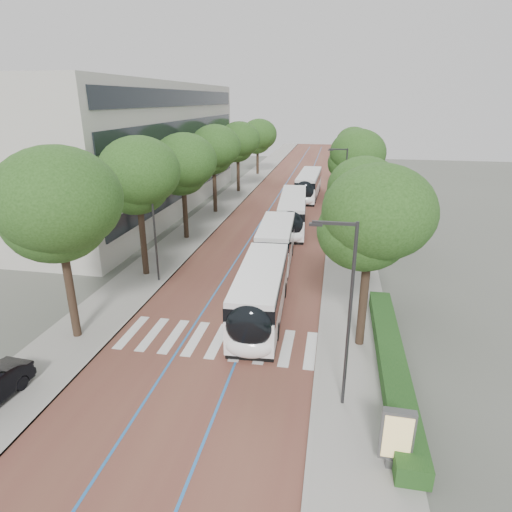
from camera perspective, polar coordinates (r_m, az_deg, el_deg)
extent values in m
plane|color=#51544C|center=(22.91, -6.27, -12.42)|extent=(160.00, 160.00, 0.00)
cube|color=brown|center=(59.97, 4.73, 8.30)|extent=(11.00, 140.00, 0.02)
cube|color=gray|center=(61.15, -2.35, 8.64)|extent=(4.00, 140.00, 0.12)
cube|color=gray|center=(59.68, 11.97, 7.93)|extent=(4.00, 140.00, 0.12)
cube|color=gray|center=(60.76, -0.59, 8.58)|extent=(0.20, 140.00, 0.14)
cube|color=gray|center=(59.66, 10.13, 8.05)|extent=(0.20, 140.00, 0.14)
cube|color=silver|center=(25.33, -16.23, -9.68)|extent=(0.55, 3.60, 0.01)
cube|color=silver|center=(24.83, -13.60, -10.07)|extent=(0.55, 3.60, 0.01)
cube|color=silver|center=(24.38, -10.87, -10.44)|extent=(0.55, 3.60, 0.01)
cube|color=silver|center=(23.99, -8.03, -10.81)|extent=(0.55, 3.60, 0.01)
cube|color=silver|center=(23.65, -5.10, -11.16)|extent=(0.55, 3.60, 0.01)
cube|color=silver|center=(23.38, -2.09, -11.48)|extent=(0.55, 3.60, 0.01)
cube|color=silver|center=(23.18, 0.99, -11.79)|extent=(0.55, 3.60, 0.01)
cube|color=silver|center=(23.04, 4.13, -12.06)|extent=(0.55, 3.60, 0.01)
cube|color=silver|center=(22.96, 7.30, -12.30)|extent=(0.55, 3.60, 0.01)
cube|color=#2261AA|center=(60.14, 3.20, 8.39)|extent=(0.12, 126.00, 0.01)
cube|color=#2261AA|center=(59.83, 6.27, 8.24)|extent=(0.12, 126.00, 0.01)
cube|color=#A6A49A|center=(53.17, -18.59, 13.47)|extent=(18.00, 40.00, 14.00)
cube|color=black|center=(50.07, -8.83, 9.26)|extent=(0.12, 38.00, 1.60)
cube|color=black|center=(49.57, -9.03, 12.89)|extent=(0.12, 38.00, 1.60)
cube|color=black|center=(49.28, -9.24, 16.58)|extent=(0.12, 38.00, 1.60)
cube|color=black|center=(49.20, -9.45, 20.06)|extent=(0.12, 38.00, 1.60)
cube|color=#184016|center=(22.07, 17.60, -13.13)|extent=(1.20, 14.00, 0.80)
cylinder|color=#2F2F32|center=(17.46, 12.34, -8.27)|extent=(0.14, 0.14, 8.00)
cube|color=#2F2F32|center=(15.98, 10.50, 4.31)|extent=(1.70, 0.12, 0.12)
cube|color=#2F2F32|center=(16.01, 7.98, 4.19)|extent=(0.50, 0.20, 0.10)
cylinder|color=#2F2F32|center=(41.22, 11.70, 8.34)|extent=(0.14, 0.14, 8.00)
cube|color=#2F2F32|center=(40.62, 10.94, 13.80)|extent=(1.70, 0.12, 0.12)
cube|color=#2F2F32|center=(40.63, 9.92, 13.75)|extent=(0.50, 0.20, 0.10)
cylinder|color=#2F2F32|center=(30.13, -13.41, 3.88)|extent=(0.14, 0.14, 8.00)
cylinder|color=black|center=(24.77, -23.43, -4.80)|extent=(0.44, 0.44, 5.07)
ellipsoid|color=#1E4115|center=(23.34, -24.99, 5.54)|extent=(6.11, 6.11, 5.19)
cylinder|color=black|center=(32.03, -14.78, 1.74)|extent=(0.44, 0.44, 5.05)
ellipsoid|color=#1E4115|center=(30.94, -15.54, 9.83)|extent=(5.55, 5.55, 4.72)
cylinder|color=black|center=(40.04, -9.41, 5.54)|extent=(0.44, 0.44, 4.70)
ellipsoid|color=#1E4115|center=(39.20, -9.77, 11.59)|extent=(5.67, 5.67, 4.82)
cylinder|color=black|center=(49.29, -5.51, 8.55)|extent=(0.44, 0.44, 4.85)
ellipsoid|color=#1E4115|center=(48.60, -5.69, 13.64)|extent=(5.55, 5.55, 4.72)
cylinder|color=black|center=(60.74, -2.39, 10.74)|extent=(0.44, 0.44, 4.66)
ellipsoid|color=#1E4115|center=(60.19, -2.45, 14.72)|extent=(5.57, 5.57, 4.74)
cylinder|color=black|center=(75.29, 0.21, 12.47)|extent=(0.44, 0.44, 4.34)
ellipsoid|color=#1E4115|center=(74.87, 0.21, 15.46)|extent=(6.00, 6.00, 5.10)
cylinder|color=black|center=(22.74, 14.06, -6.29)|extent=(0.44, 0.44, 4.79)
ellipsoid|color=#1E4115|center=(21.21, 15.05, 4.31)|extent=(5.33, 5.33, 4.53)
cylinder|color=black|center=(34.05, 13.07, 2.01)|extent=(0.44, 0.44, 3.96)
ellipsoid|color=#1E4115|center=(33.13, 13.56, 7.94)|extent=(5.37, 5.37, 4.57)
cylinder|color=black|center=(47.49, 12.59, 7.55)|extent=(0.44, 0.44, 4.59)
ellipsoid|color=#1E4115|center=(46.79, 12.98, 12.54)|extent=(5.76, 5.76, 4.89)
cylinder|color=black|center=(63.23, 12.25, 10.55)|extent=(0.44, 0.44, 4.37)
ellipsoid|color=#1E4115|center=(62.72, 12.53, 14.12)|extent=(4.75, 4.75, 4.04)
cylinder|color=black|center=(29.70, 1.90, -0.57)|extent=(2.34, 1.01, 2.30)
cube|color=white|center=(25.22, 0.64, -5.77)|extent=(2.93, 9.47, 1.82)
cube|color=black|center=(24.74, 0.65, -3.39)|extent=(2.97, 9.28, 0.97)
cube|color=silver|center=(24.49, 0.66, -2.02)|extent=(2.88, 9.28, 0.31)
cube|color=black|center=(25.71, 0.63, -7.95)|extent=(2.87, 9.09, 0.35)
cube|color=white|center=(33.91, 2.67, 1.18)|extent=(2.86, 7.85, 1.82)
cube|color=black|center=(33.56, 2.70, 3.02)|extent=(2.89, 7.70, 0.97)
cube|color=silver|center=(33.38, 2.72, 4.07)|extent=(2.80, 7.69, 0.31)
cube|color=black|center=(34.28, 2.64, -0.54)|extent=(2.79, 7.54, 0.35)
ellipsoid|color=black|center=(20.90, -0.95, -9.33)|extent=(2.40, 1.21, 2.28)
ellipsoid|color=white|center=(21.44, -0.95, -12.05)|extent=(2.39, 1.11, 1.14)
cylinder|color=black|center=(23.74, -2.82, -9.64)|extent=(0.35, 1.01, 1.00)
cylinder|color=black|center=(23.47, 2.70, -10.02)|extent=(0.35, 1.01, 1.00)
cylinder|color=black|center=(35.84, 1.10, 0.97)|extent=(0.35, 1.01, 1.00)
cylinder|color=black|center=(35.66, 4.71, 0.81)|extent=(0.35, 1.01, 1.00)
cylinder|color=black|center=(28.44, -0.84, -4.32)|extent=(0.35, 1.01, 1.00)
cylinder|color=black|center=(28.22, 3.72, -4.57)|extent=(0.35, 1.01, 1.00)
cube|color=white|center=(43.67, 4.89, 5.48)|extent=(3.32, 12.14, 1.82)
cube|color=black|center=(43.39, 4.93, 6.94)|extent=(3.34, 11.91, 0.97)
cube|color=silver|center=(43.25, 4.96, 7.76)|extent=(3.25, 11.90, 0.31)
cube|color=black|center=(43.95, 4.85, 4.11)|extent=(3.23, 11.66, 0.35)
ellipsoid|color=black|center=(37.83, 4.61, 4.34)|extent=(2.42, 1.26, 2.28)
ellipsoid|color=white|center=(38.11, 4.55, 2.67)|extent=(2.41, 1.16, 1.14)
cylinder|color=black|center=(40.46, 3.07, 3.21)|extent=(0.37, 1.02, 1.00)
cylinder|color=black|center=(40.39, 6.28, 3.09)|extent=(0.37, 1.02, 1.00)
cylinder|color=black|center=(47.58, 3.66, 5.80)|extent=(0.37, 1.02, 1.00)
cylinder|color=black|center=(47.52, 6.40, 5.69)|extent=(0.37, 1.02, 1.00)
cube|color=white|center=(57.98, 7.04, 9.07)|extent=(2.75, 12.05, 1.82)
cube|color=black|center=(57.78, 7.09, 10.18)|extent=(2.78, 11.81, 0.97)
cube|color=silver|center=(57.67, 7.11, 10.81)|extent=(2.69, 11.81, 0.31)
cube|color=black|center=(58.20, 6.99, 8.02)|extent=(2.69, 11.57, 0.35)
ellipsoid|color=black|center=(52.12, 6.49, 8.68)|extent=(2.37, 1.15, 2.28)
ellipsoid|color=white|center=(52.31, 6.44, 7.44)|extent=(2.37, 1.05, 1.14)
cylinder|color=black|center=(54.73, 5.48, 7.66)|extent=(0.32, 1.01, 1.00)
cylinder|color=black|center=(54.54, 7.85, 7.52)|extent=(0.32, 1.01, 1.00)
cylinder|color=black|center=(61.94, 6.27, 9.10)|extent=(0.32, 1.01, 1.00)
cylinder|color=black|center=(61.77, 8.38, 8.97)|extent=(0.32, 1.01, 1.00)
cube|color=#59595B|center=(17.42, 17.82, -24.58)|extent=(0.53, 0.45, 0.35)
cube|color=#59595B|center=(16.63, 18.28, -21.68)|extent=(1.14, 0.33, 2.00)
cube|color=tan|center=(16.51, 18.33, -22.06)|extent=(0.96, 0.04, 1.74)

